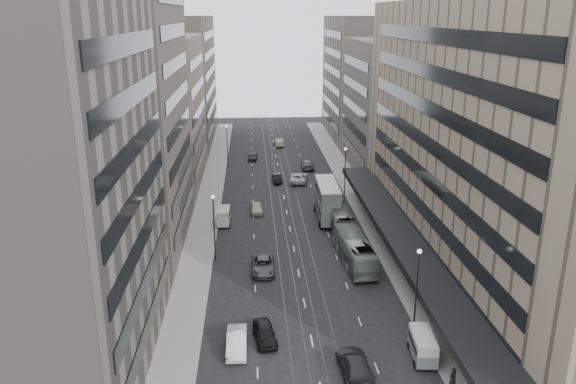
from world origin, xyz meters
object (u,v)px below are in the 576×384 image
object	(u,v)px
bus_far	(343,224)
sedan_2	(263,265)
pedestrian	(453,379)
sedan_1	(237,342)
bus_near	(354,249)
sedan_0	(265,333)
panel_van	(224,216)
double_decker	(327,200)
vw_microbus	(423,345)

from	to	relation	value
bus_far	sedan_2	distance (m)	15.06
pedestrian	sedan_1	bearing A→B (deg)	-44.34
bus_near	sedan_0	xyz separation A→B (m)	(-11.11, -16.18, -0.93)
bus_near	panel_van	world-z (taller)	bus_near
double_decker	sedan_0	bearing A→B (deg)	-106.56
bus_far	double_decker	distance (m)	6.68
bus_near	sedan_0	size ratio (longest dim) A/B	2.69
bus_near	vw_microbus	distance (m)	19.93
sedan_0	sedan_2	bearing A→B (deg)	81.18
sedan_2	pedestrian	size ratio (longest dim) A/B	2.77
bus_near	sedan_0	bearing A→B (deg)	52.84
double_decker	vw_microbus	xyz separation A→B (m)	(3.58, -34.84, -1.63)
bus_near	sedan_1	size ratio (longest dim) A/B	2.46
pedestrian	sedan_2	bearing A→B (deg)	-79.93
double_decker	pedestrian	size ratio (longest dim) A/B	4.90
bus_far	pedestrian	world-z (taller)	bus_far
sedan_0	pedestrian	size ratio (longest dim) A/B	2.26
double_decker	sedan_2	distance (m)	19.52
bus_far	double_decker	bearing A→B (deg)	-80.41
bus_far	sedan_0	distance (m)	27.16
double_decker	pedestrian	bearing A→B (deg)	-82.38
vw_microbus	pedestrian	world-z (taller)	vw_microbus
panel_van	sedan_0	world-z (taller)	panel_van
double_decker	sedan_1	xyz separation A→B (m)	(-12.39, -32.51, -2.08)
bus_near	panel_van	size ratio (longest dim) A/B	3.21
double_decker	panel_van	distance (m)	14.97
sedan_2	panel_van	bearing A→B (deg)	109.12
bus_near	bus_far	bearing A→B (deg)	-92.57
panel_van	sedan_0	distance (m)	30.28
vw_microbus	sedan_1	bearing A→B (deg)	176.62
bus_far	panel_van	world-z (taller)	bus_far
vw_microbus	sedan_2	bearing A→B (deg)	131.23
bus_far	sedan_2	xyz separation A→B (m)	(-10.87, -10.39, -0.86)
bus_far	double_decker	xyz separation A→B (m)	(-1.22, 6.45, 1.27)
bus_near	sedan_0	world-z (taller)	bus_near
bus_near	sedan_2	distance (m)	11.07
bus_near	vw_microbus	bearing A→B (deg)	94.08
pedestrian	vw_microbus	bearing A→B (deg)	-99.86
vw_microbus	sedan_1	xyz separation A→B (m)	(-15.97, 2.33, -0.46)
sedan_1	sedan_2	xyz separation A→B (m)	(2.73, 15.67, -0.04)
panel_van	double_decker	bearing A→B (deg)	6.54
double_decker	pedestrian	distance (m)	39.74
double_decker	sedan_2	xyz separation A→B (m)	(-9.65, -16.83, -2.13)
bus_near	pedestrian	world-z (taller)	bus_near
double_decker	panel_van	bearing A→B (deg)	-173.78
sedan_0	sedan_1	bearing A→B (deg)	-160.87
vw_microbus	sedan_2	distance (m)	22.35
sedan_2	pedestrian	distance (m)	26.72
sedan_1	sedan_2	world-z (taller)	sedan_1
bus_far	vw_microbus	bearing A→B (deg)	93.66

